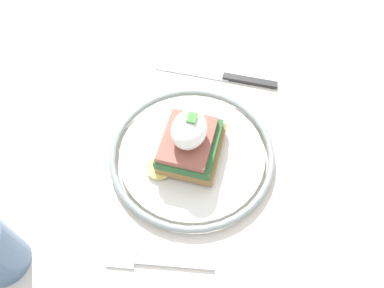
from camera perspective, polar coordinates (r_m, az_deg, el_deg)
name	(u,v)px	position (r m, az deg, el deg)	size (l,w,h in m)	color
ground_plane	(201,283)	(1.24, 1.42, -20.41)	(6.00, 6.00, 0.00)	#B2ADA3
dining_table	(209,201)	(0.64, 2.59, -8.69)	(0.94, 0.90, 0.73)	beige
plate	(192,154)	(0.55, 0.00, -1.53)	(0.24, 0.24, 0.02)	silver
sandwich	(190,141)	(0.51, -0.35, 0.42)	(0.11, 0.10, 0.08)	#9E703D
fork	(154,262)	(0.49, -5.86, -17.42)	(0.04, 0.14, 0.00)	silver
knife	(225,77)	(0.65, 5.12, 10.15)	(0.02, 0.21, 0.01)	#2D2D2D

